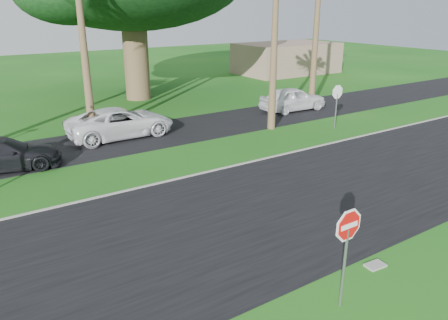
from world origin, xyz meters
name	(u,v)px	position (x,y,z in m)	size (l,w,h in m)	color
ground	(247,254)	(0.00, 0.00, 0.00)	(120.00, 120.00, 0.00)	#145114
road	(210,225)	(0.00, 2.00, 0.01)	(120.00, 8.00, 0.02)	black
parking_strip	(102,143)	(0.00, 12.50, 0.01)	(120.00, 5.00, 0.02)	black
curb	(156,184)	(0.00, 6.05, 0.03)	(120.00, 0.12, 0.06)	gray
stop_sign_near	(347,238)	(0.50, -3.00, 1.77)	(1.05, 0.07, 2.62)	gray
stop_sign_far	(337,98)	(12.00, 8.00, 1.77)	(1.05, 0.07, 2.62)	gray
building_far	(287,58)	(24.00, 26.00, 1.50)	(10.00, 6.00, 3.00)	gray
car_dark	(2,155)	(-4.75, 11.10, 0.69)	(1.93, 4.76, 1.38)	black
car_minivan	(121,123)	(1.26, 13.06, 0.78)	(2.59, 5.61, 1.56)	white
car_pickup	(293,99)	(12.99, 12.68, 0.78)	(1.85, 4.60, 1.57)	white
utility_slab	(375,265)	(2.51, -2.40, 0.03)	(0.55, 0.35, 0.06)	gray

